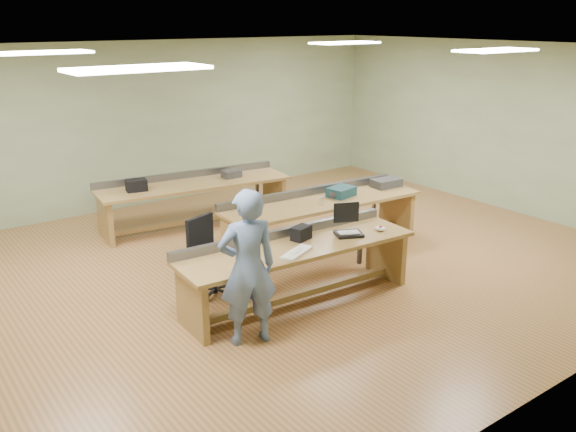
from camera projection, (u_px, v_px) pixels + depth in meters
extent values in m
plane|color=#A4683E|center=(277.00, 266.00, 8.69)|extent=(10.00, 10.00, 0.00)
plane|color=silver|center=(275.00, 49.00, 7.75)|extent=(10.00, 10.00, 0.00)
cube|color=#98AF85|center=(152.00, 124.00, 11.28)|extent=(10.00, 0.04, 3.00)
cube|color=#98AF85|center=(548.00, 251.00, 5.16)|extent=(10.00, 0.04, 3.00)
cube|color=#98AF85|center=(501.00, 126.00, 11.03)|extent=(0.04, 8.00, 3.00)
cube|color=white|center=(138.00, 69.00, 5.21)|extent=(1.20, 0.50, 0.03)
cube|color=white|center=(40.00, 53.00, 7.51)|extent=(1.20, 0.50, 0.03)
cube|color=white|center=(496.00, 50.00, 8.02)|extent=(1.20, 0.50, 0.03)
cube|color=white|center=(345.00, 43.00, 10.32)|extent=(1.20, 0.50, 0.03)
cube|color=#A38645|center=(299.00, 248.00, 7.39)|extent=(3.10, 0.98, 0.05)
cube|color=#A38645|center=(192.00, 304.00, 6.76)|extent=(0.12, 0.72, 0.70)
cube|color=#A38645|center=(386.00, 253.00, 8.25)|extent=(0.12, 0.72, 0.70)
cube|color=#A38645|center=(298.00, 294.00, 7.58)|extent=(2.76, 0.25, 0.08)
cube|color=#5A5C62|center=(282.00, 233.00, 7.66)|extent=(3.06, 0.25, 0.11)
cube|color=#A38645|center=(323.00, 202.00, 9.19)|extent=(3.26, 1.05, 0.05)
cube|color=#A38645|center=(236.00, 245.00, 8.53)|extent=(0.12, 0.76, 0.70)
cube|color=#A38645|center=(396.00, 210.00, 10.09)|extent=(0.12, 0.76, 0.70)
cube|color=#A38645|center=(322.00, 241.00, 9.39)|extent=(2.92, 0.27, 0.08)
cube|color=#5A5C62|center=(309.00, 191.00, 9.48)|extent=(3.21, 0.27, 0.11)
cube|color=#A38645|center=(194.00, 184.00, 10.18)|extent=(3.30, 1.24, 0.05)
cube|color=#A38645|center=(105.00, 220.00, 9.59)|extent=(0.17, 0.76, 0.70)
cube|color=#A38645|center=(274.00, 194.00, 11.00)|extent=(0.17, 0.76, 0.70)
cube|color=#A38645|center=(196.00, 220.00, 10.37)|extent=(2.91, 0.45, 0.08)
cube|color=#5A5C62|center=(186.00, 175.00, 10.48)|extent=(3.21, 0.47, 0.11)
imported|color=slate|center=(248.00, 268.00, 6.43)|extent=(0.72, 0.57, 1.74)
cube|color=black|center=(349.00, 234.00, 7.73)|extent=(0.42, 0.39, 0.04)
cube|color=black|center=(346.00, 212.00, 7.78)|extent=(0.31, 0.15, 0.26)
cube|color=white|center=(297.00, 252.00, 7.13)|extent=(0.52, 0.35, 0.03)
ellipsoid|color=white|center=(380.00, 228.00, 7.89)|extent=(0.16, 0.18, 0.06)
cube|color=black|center=(301.00, 233.00, 7.56)|extent=(0.29, 0.23, 0.17)
cylinder|color=black|center=(215.00, 275.00, 7.79)|extent=(0.07, 0.07, 0.49)
cube|color=black|center=(214.00, 256.00, 7.70)|extent=(0.59, 0.59, 0.07)
cube|color=black|center=(200.00, 232.00, 7.74)|extent=(0.44, 0.19, 0.42)
cylinder|color=black|center=(215.00, 290.00, 7.85)|extent=(0.68, 0.68, 0.07)
cube|color=#12353D|center=(341.00, 192.00, 9.40)|extent=(0.46, 0.38, 0.14)
cube|color=#313133|center=(386.00, 183.00, 9.93)|extent=(0.50, 0.34, 0.13)
imported|color=#313133|center=(334.00, 195.00, 9.29)|extent=(0.17, 0.17, 0.11)
cylinder|color=silver|center=(321.00, 200.00, 9.00)|extent=(0.09, 0.09, 0.12)
cube|color=black|center=(136.00, 185.00, 9.68)|extent=(0.36, 0.29, 0.18)
cube|color=#313133|center=(231.00, 174.00, 10.51)|extent=(0.31, 0.23, 0.12)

